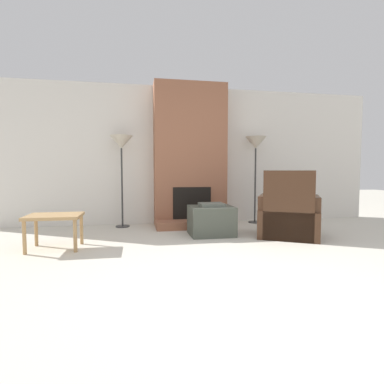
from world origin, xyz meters
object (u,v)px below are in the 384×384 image
at_px(ottoman, 211,220).
at_px(floor_lamp_right, 256,146).
at_px(floor_lamp_left, 121,146).
at_px(side_table, 54,219).
at_px(armchair, 288,217).

relative_size(ottoman, floor_lamp_right, 0.41).
bearing_deg(floor_lamp_left, ottoman, -34.67).
xyz_separation_m(ottoman, floor_lamp_right, (1.12, 0.97, 1.24)).
bearing_deg(floor_lamp_right, side_table, -156.50).
bearing_deg(floor_lamp_right, armchair, -90.45).
xyz_separation_m(ottoman, side_table, (-2.18, -0.46, 0.15)).
bearing_deg(armchair, floor_lamp_left, 1.13).
height_order(side_table, floor_lamp_right, floor_lamp_right).
xyz_separation_m(side_table, floor_lamp_right, (3.29, 1.43, 1.09)).
relative_size(armchair, floor_lamp_right, 0.69).
relative_size(side_table, floor_lamp_right, 0.40).
height_order(ottoman, armchair, armchair).
relative_size(ottoman, floor_lamp_left, 0.42).
distance_m(side_table, floor_lamp_right, 3.75).
distance_m(armchair, floor_lamp_left, 3.06).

